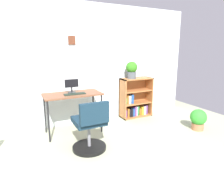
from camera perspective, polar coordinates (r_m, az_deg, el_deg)
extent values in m
plane|color=#9FA585|center=(2.55, 7.17, -24.64)|extent=(6.24, 6.24, 0.00)
cube|color=silver|center=(4.01, -9.59, 7.53)|extent=(5.20, 0.10, 2.41)
cube|color=#592C1A|center=(3.91, -11.67, 14.34)|extent=(0.14, 0.02, 0.16)
cube|color=brown|center=(3.57, -11.46, -0.93)|extent=(1.02, 0.51, 0.03)
cylinder|color=black|center=(3.39, -18.01, -8.57)|extent=(0.03, 0.03, 0.71)
cylinder|color=black|center=(3.62, -3.07, -6.60)|extent=(0.03, 0.03, 0.71)
cylinder|color=black|center=(3.79, -18.99, -6.41)|extent=(0.03, 0.03, 0.71)
cylinder|color=black|center=(4.00, -5.51, -4.80)|extent=(0.03, 0.03, 0.71)
cylinder|color=#262628|center=(3.63, -11.65, -0.39)|extent=(0.14, 0.14, 0.01)
cylinder|color=#262628|center=(3.62, -11.69, 0.41)|extent=(0.03, 0.03, 0.09)
cube|color=black|center=(3.59, -11.73, 2.23)|extent=(0.25, 0.02, 0.15)
cube|color=black|center=(3.48, -10.81, -0.85)|extent=(0.37, 0.12, 0.02)
cylinder|color=black|center=(3.18, -6.62, -16.00)|extent=(0.52, 0.52, 0.05)
cylinder|color=slate|center=(3.08, -6.72, -12.54)|extent=(0.05, 0.05, 0.37)
cube|color=#152B3A|center=(3.00, -6.83, -8.60)|extent=(0.44, 0.44, 0.08)
cube|color=#152B3A|center=(2.71, -5.15, -6.53)|extent=(0.42, 0.07, 0.30)
cube|color=#A26234|center=(4.28, 3.12, -2.40)|extent=(0.02, 0.30, 0.89)
cube|color=#A26234|center=(4.65, 10.65, -1.40)|extent=(0.02, 0.30, 0.89)
cube|color=#A26234|center=(4.37, 7.19, 3.62)|extent=(0.72, 0.30, 0.02)
cube|color=#A26234|center=(4.58, 6.90, -7.15)|extent=(0.72, 0.30, 0.02)
cube|color=#A26234|center=(4.57, 6.10, -1.51)|extent=(0.72, 0.02, 0.89)
cube|color=#A26234|center=(4.49, 7.00, -3.43)|extent=(0.68, 0.28, 0.02)
cube|color=#A26234|center=(4.42, 7.10, 0.13)|extent=(0.68, 0.28, 0.02)
cube|color=#593372|center=(4.39, 3.75, -6.61)|extent=(0.06, 0.11, 0.17)
cube|color=#99591E|center=(4.42, 4.47, -6.31)|extent=(0.04, 0.13, 0.20)
cube|color=black|center=(4.45, 5.06, -6.35)|extent=(0.04, 0.11, 0.17)
cube|color=black|center=(4.47, 5.57, -6.26)|extent=(0.04, 0.13, 0.17)
cube|color=#1E478C|center=(4.49, 6.07, -6.15)|extent=(0.04, 0.12, 0.18)
cube|color=#593372|center=(4.51, 6.59, -5.81)|extent=(0.05, 0.11, 0.22)
cube|color=beige|center=(4.54, 7.07, -5.74)|extent=(0.04, 0.09, 0.22)
cube|color=#237238|center=(4.56, 7.49, -5.66)|extent=(0.03, 0.09, 0.22)
cube|color=#99591E|center=(4.59, 8.04, -5.93)|extent=(0.06, 0.09, 0.15)
cube|color=#B79323|center=(4.62, 8.63, -5.66)|extent=(0.05, 0.11, 0.18)
cube|color=beige|center=(4.65, 9.22, -5.49)|extent=(0.05, 0.13, 0.19)
cube|color=#593372|center=(4.68, 9.82, -5.28)|extent=(0.05, 0.10, 0.21)
cube|color=#237238|center=(4.30, 3.77, -2.86)|extent=(0.06, 0.11, 0.15)
cube|color=#99591E|center=(4.32, 4.40, -2.41)|extent=(0.04, 0.09, 0.20)
cube|color=beige|center=(4.35, 4.98, -2.47)|extent=(0.06, 0.10, 0.18)
cube|color=#1E478C|center=(4.38, 5.69, -2.24)|extent=(0.06, 0.12, 0.20)
cylinder|color=#474C51|center=(4.26, 5.73, 4.61)|extent=(0.19, 0.19, 0.15)
sphere|color=#2F741B|center=(4.24, 5.77, 6.91)|extent=(0.25, 0.25, 0.25)
cylinder|color=#9E6642|center=(4.15, 23.70, -9.43)|extent=(0.22, 0.22, 0.13)
sphere|color=green|center=(4.09, 23.92, -6.99)|extent=(0.30, 0.30, 0.30)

